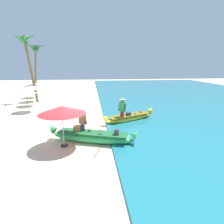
% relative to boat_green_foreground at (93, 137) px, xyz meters
% --- Properties ---
extents(ground_plane, '(80.00, 80.00, 0.00)m').
position_rel_boat_green_foreground_xyz_m(ground_plane, '(-1.27, 0.86, -0.31)').
color(ground_plane, beige).
extents(sea, '(24.00, 56.00, 0.10)m').
position_rel_boat_green_foreground_xyz_m(sea, '(12.92, 8.86, -0.26)').
color(sea, teal).
rests_on(sea, ground).
extents(boat_green_foreground, '(4.56, 2.15, 0.86)m').
position_rel_boat_green_foreground_xyz_m(boat_green_foreground, '(0.00, 0.00, 0.00)').
color(boat_green_foreground, '#38B760').
rests_on(boat_green_foreground, ground).
extents(boat_yellow_midground, '(3.98, 2.45, 0.78)m').
position_rel_boat_green_foreground_xyz_m(boat_yellow_midground, '(2.65, 3.52, -0.04)').
color(boat_yellow_midground, yellow).
rests_on(boat_yellow_midground, ground).
extents(person_vendor_hatted, '(0.57, 0.47, 1.80)m').
position_rel_boat_green_foreground_xyz_m(person_vendor_hatted, '(2.05, 3.06, 0.73)').
color(person_vendor_hatted, '#B2383D').
rests_on(person_vendor_hatted, ground).
extents(person_tourist_customer, '(0.53, 0.53, 1.69)m').
position_rel_boat_green_foreground_xyz_m(person_tourist_customer, '(-0.51, 0.49, 0.65)').
color(person_tourist_customer, '#3D5BA8').
rests_on(person_tourist_customer, ground).
extents(patio_umbrella_large, '(2.26, 2.26, 2.06)m').
position_rel_boat_green_foreground_xyz_m(patio_umbrella_large, '(-1.41, -0.35, 1.55)').
color(patio_umbrella_large, '#B7B7BC').
rests_on(patio_umbrella_large, ground).
extents(parasol_row_0, '(1.60, 1.60, 1.91)m').
position_rel_boat_green_foreground_xyz_m(parasol_row_0, '(-5.36, 7.12, 1.44)').
color(parasol_row_0, '#8E6B47').
rests_on(parasol_row_0, ground).
extents(parasol_row_1, '(1.60, 1.60, 1.91)m').
position_rel_boat_green_foreground_xyz_m(parasol_row_1, '(-5.86, 9.53, 1.44)').
color(parasol_row_1, '#8E6B47').
rests_on(parasol_row_1, ground).
extents(parasol_row_2, '(1.60, 1.60, 1.91)m').
position_rel_boat_green_foreground_xyz_m(parasol_row_2, '(-6.37, 11.75, 1.44)').
color(parasol_row_2, '#8E6B47').
rests_on(parasol_row_2, ground).
extents(parasol_row_3, '(1.60, 1.60, 1.91)m').
position_rel_boat_green_foreground_xyz_m(parasol_row_3, '(-7.01, 14.34, 1.44)').
color(parasol_row_3, '#8E6B47').
rests_on(parasol_row_3, ground).
extents(palm_tree_tall_inland, '(2.60, 2.44, 7.07)m').
position_rel_boat_green_foreground_xyz_m(palm_tree_tall_inland, '(-6.40, 11.66, 5.16)').
color(palm_tree_tall_inland, brown).
rests_on(palm_tree_tall_inland, ground).
extents(palm_tree_leaning_seaward, '(2.96, 2.45, 6.69)m').
position_rel_boat_green_foreground_xyz_m(palm_tree_leaning_seaward, '(-7.24, 18.09, 5.14)').
color(palm_tree_leaning_seaward, brown).
rests_on(palm_tree_leaning_seaward, ground).
extents(cooler_box, '(0.60, 0.47, 0.42)m').
position_rel_boat_green_foreground_xyz_m(cooler_box, '(1.58, -0.41, -0.10)').
color(cooler_box, silver).
rests_on(cooler_box, ground).
extents(paddle, '(0.70, 1.72, 0.05)m').
position_rel_boat_green_foreground_xyz_m(paddle, '(0.36, -0.70, -0.28)').
color(paddle, '#8E6B47').
rests_on(paddle, ground).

